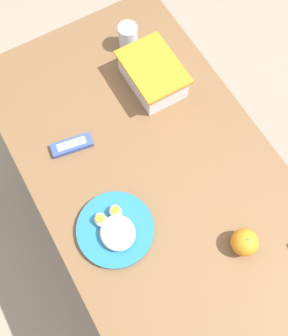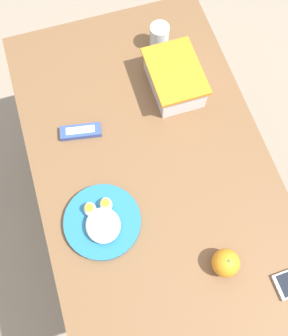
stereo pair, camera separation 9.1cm
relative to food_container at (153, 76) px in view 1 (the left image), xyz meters
name	(u,v)px [view 1 (the left image)]	position (x,y,z in m)	size (l,w,h in m)	color
ground_plane	(149,224)	(0.25, -0.15, -0.76)	(10.00, 10.00, 0.00)	gray
table	(152,180)	(0.25, -0.15, -0.15)	(1.20, 0.69, 0.72)	brown
food_container	(153,76)	(0.00, 0.00, 0.00)	(0.21, 0.15, 0.09)	white
orange_fruit	(245,242)	(0.57, -0.05, 0.00)	(0.07, 0.07, 0.07)	orange
rice_plate	(116,229)	(0.36, -0.33, -0.02)	(0.21, 0.21, 0.05)	teal
candy_bar	(72,145)	(0.07, -0.32, -0.03)	(0.06, 0.13, 0.02)	#334C9E
drinking_glass	(128,37)	(-0.17, 0.01, 0.00)	(0.06, 0.06, 0.09)	silver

